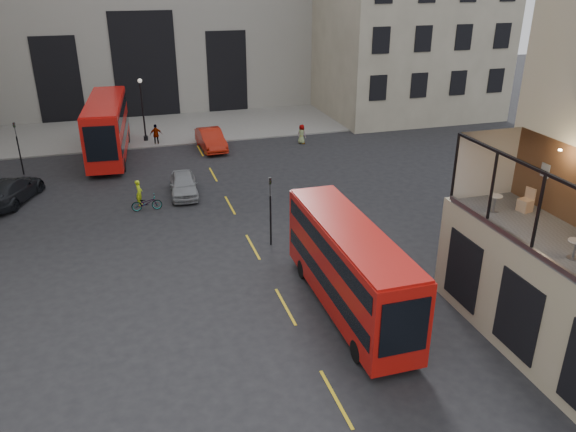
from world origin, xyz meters
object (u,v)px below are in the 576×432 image
object	(u,v)px
pedestrian_b	(94,131)
car_c	(11,190)
cafe_table_mid	(575,246)
cafe_table_far	(495,201)
pedestrian_d	(302,134)
cafe_chair_d	(525,204)
cyclist	(139,193)
traffic_light_far	(17,142)
bus_near	(349,264)
street_lamp_b	(143,114)
traffic_light_near	(270,203)
car_b	(211,139)
bicycle	(147,203)
bus_far	(107,125)
car_a	(184,184)
pedestrian_c	(156,135)

from	to	relation	value
pedestrian_b	car_c	bearing A→B (deg)	-156.07
cafe_table_mid	cafe_table_far	xyz separation A→B (m)	(-0.09, 4.21, 0.01)
pedestrian_b	pedestrian_d	xyz separation A→B (m)	(16.70, -5.74, -0.11)
car_c	pedestrian_b	bearing A→B (deg)	-90.32
cafe_table_mid	cafe_chair_d	world-z (taller)	cafe_chair_d
pedestrian_b	pedestrian_d	distance (m)	17.66
car_c	pedestrian_b	distance (m)	13.64
cyclist	traffic_light_far	bearing A→B (deg)	54.66
bus_near	cafe_table_far	bearing A→B (deg)	-16.75
pedestrian_b	street_lamp_b	bearing A→B (deg)	-63.01
traffic_light_far	pedestrian_d	size ratio (longest dim) A/B	2.33
pedestrian_d	pedestrian_b	bearing A→B (deg)	35.78
car_c	cafe_table_mid	size ratio (longest dim) A/B	8.16
traffic_light_near	pedestrian_b	xyz separation A→B (m)	(-9.17, 23.33, -1.50)
bus_near	car_b	xyz separation A→B (m)	(-1.54, 25.18, -1.37)
traffic_light_far	bicycle	xyz separation A→B (m)	(8.02, -9.28, -1.95)
bus_far	car_b	distance (m)	8.08
bus_near	cafe_table_mid	bearing A→B (deg)	-46.56
traffic_light_far	car_a	distance (m)	12.95
car_a	pedestrian_c	xyz separation A→B (m)	(-0.71, 12.09, 0.16)
traffic_light_near	cafe_table_mid	world-z (taller)	cafe_table_mid
car_b	pedestrian_c	distance (m)	4.84
cyclist	pedestrian_c	size ratio (longest dim) A/B	0.93
cafe_chair_d	car_b	bearing A→B (deg)	106.75
cyclist	cafe_table_mid	distance (m)	24.82
traffic_light_far	bus_near	bearing A→B (deg)	-55.95
car_a	traffic_light_far	bearing A→B (deg)	148.96
bicycle	cafe_table_mid	xyz separation A→B (m)	(13.03, -19.52, 4.56)
cafe_table_far	pedestrian_d	bearing A→B (deg)	88.75
pedestrian_d	street_lamp_b	bearing A→B (deg)	35.38
bus_far	car_c	world-z (taller)	bus_far
cyclist	traffic_light_near	bearing A→B (deg)	-128.38
bicycle	pedestrian_b	distance (m)	16.92
bus_near	car_a	distance (m)	16.41
bus_near	cafe_chair_d	size ratio (longest dim) A/B	10.19
cafe_chair_d	bicycle	bearing A→B (deg)	132.07
traffic_light_near	cafe_table_far	distance (m)	11.36
car_b	cafe_table_far	bearing A→B (deg)	-78.33
bus_far	pedestrian_c	distance (m)	4.61
traffic_light_near	car_b	distance (m)	18.31
bicycle	cafe_table_far	bearing A→B (deg)	-139.18
cafe_chair_d	bus_near	bearing A→B (deg)	163.31
bus_far	bicycle	distance (m)	12.16
bus_far	cafe_table_mid	world-z (taller)	cafe_table_mid
cyclist	cafe_table_far	xyz separation A→B (m)	(13.30, -16.26, 4.23)
bicycle	pedestrian_c	world-z (taller)	pedestrian_c
bicycle	cyclist	world-z (taller)	cyclist
cafe_table_mid	bus_far	bearing A→B (deg)	115.54
bus_near	pedestrian_b	bearing A→B (deg)	109.41
cyclist	cafe_chair_d	world-z (taller)	cafe_chair_d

